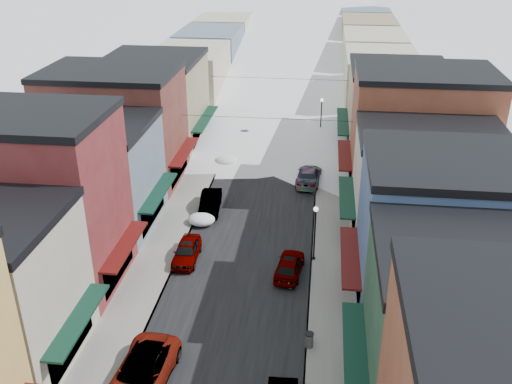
% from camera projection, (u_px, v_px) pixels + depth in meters
% --- Properties ---
extents(road, '(10.00, 160.00, 0.01)m').
position_uv_depth(road, '(281.00, 116.00, 74.68)').
color(road, black).
rests_on(road, ground).
extents(sidewalk_left, '(3.20, 160.00, 0.15)m').
position_uv_depth(sidewalk_left, '(232.00, 113.00, 75.36)').
color(sidewalk_left, gray).
rests_on(sidewalk_left, ground).
extents(sidewalk_right, '(3.20, 160.00, 0.15)m').
position_uv_depth(sidewalk_right, '(332.00, 117.00, 73.94)').
color(sidewalk_right, gray).
rests_on(sidewalk_right, ground).
extents(curb_left, '(0.10, 160.00, 0.15)m').
position_uv_depth(curb_left, '(243.00, 114.00, 75.19)').
color(curb_left, slate).
rests_on(curb_left, ground).
extents(curb_right, '(0.10, 160.00, 0.15)m').
position_uv_depth(curb_right, '(320.00, 116.00, 74.11)').
color(curb_right, slate).
rests_on(curb_right, ground).
extents(bldg_l_brick_near, '(12.30, 8.20, 12.50)m').
position_uv_depth(bldg_l_brick_near, '(32.00, 201.00, 38.10)').
color(bldg_l_brick_near, maroon).
rests_on(bldg_l_brick_near, ground).
extents(bldg_l_grayblue, '(11.30, 9.20, 9.00)m').
position_uv_depth(bldg_l_grayblue, '(91.00, 174.00, 46.41)').
color(bldg_l_grayblue, slate).
rests_on(bldg_l_grayblue, ground).
extents(bldg_l_brick_far, '(13.30, 9.20, 11.00)m').
position_uv_depth(bldg_l_brick_far, '(115.00, 126.00, 54.14)').
color(bldg_l_brick_far, maroon).
rests_on(bldg_l_brick_far, ground).
extents(bldg_l_tan, '(11.30, 11.20, 10.00)m').
position_uv_depth(bldg_l_tan, '(155.00, 101.00, 63.19)').
color(bldg_l_tan, '#928460').
rests_on(bldg_l_tan, ground).
extents(bldg_r_green, '(11.30, 9.20, 9.50)m').
position_uv_depth(bldg_r_green, '(471.00, 333.00, 28.25)').
color(bldg_r_green, '#1F4230').
rests_on(bldg_r_green, ground).
extents(bldg_r_blue, '(11.30, 9.20, 10.50)m').
position_uv_depth(bldg_r_blue, '(441.00, 234.00, 36.09)').
color(bldg_r_blue, '#3B5687').
rests_on(bldg_r_blue, ground).
extents(bldg_r_cream, '(12.30, 9.20, 9.00)m').
position_uv_depth(bldg_r_cream, '(427.00, 186.00, 44.41)').
color(bldg_r_cream, beige).
rests_on(bldg_r_cream, ground).
extents(bldg_r_brick_far, '(13.30, 9.20, 11.50)m').
position_uv_depth(bldg_r_brick_far, '(419.00, 132.00, 51.87)').
color(bldg_r_brick_far, brown).
rests_on(bldg_r_brick_far, ground).
extents(bldg_r_tan, '(11.30, 11.20, 9.50)m').
position_uv_depth(bldg_r_tan, '(396.00, 109.00, 61.36)').
color(bldg_r_tan, '#997C64').
rests_on(bldg_r_tan, ground).
extents(distant_blocks, '(34.00, 55.00, 8.00)m').
position_uv_depth(distant_blocks, '(293.00, 49.00, 93.53)').
color(distant_blocks, gray).
rests_on(distant_blocks, ground).
extents(overhead_cables, '(16.40, 15.04, 0.04)m').
position_uv_depth(overhead_cables, '(273.00, 96.00, 60.81)').
color(overhead_cables, black).
rests_on(overhead_cables, ground).
extents(car_white_suv, '(3.32, 6.40, 1.72)m').
position_uv_depth(car_white_suv, '(142.00, 374.00, 31.14)').
color(car_white_suv, silver).
rests_on(car_white_suv, ground).
extents(car_silver_sedan, '(1.88, 4.43, 1.50)m').
position_uv_depth(car_silver_sedan, '(187.00, 251.00, 42.82)').
color(car_silver_sedan, '#A7AAAF').
rests_on(car_silver_sedan, ground).
extents(car_dark_hatch, '(2.06, 4.87, 1.56)m').
position_uv_depth(car_dark_hatch, '(210.00, 203.00, 50.07)').
color(car_dark_hatch, black).
rests_on(car_dark_hatch, ground).
extents(car_silver_wagon, '(2.14, 5.20, 1.51)m').
position_uv_depth(car_silver_wagon, '(244.00, 136.00, 65.35)').
color(car_silver_wagon, '#94979C').
rests_on(car_silver_wagon, ground).
extents(car_gray_suv, '(2.25, 4.60, 1.51)m').
position_uv_depth(car_gray_suv, '(289.00, 265.00, 41.09)').
color(car_gray_suv, gray).
rests_on(car_gray_suv, ground).
extents(car_black_sedan, '(2.60, 5.61, 1.59)m').
position_uv_depth(car_black_sedan, '(309.00, 175.00, 55.34)').
color(car_black_sedan, black).
rests_on(car_black_sedan, ground).
extents(car_lane_silver, '(2.07, 4.44, 1.47)m').
position_uv_depth(car_lane_silver, '(269.00, 105.00, 76.25)').
color(car_lane_silver, gray).
rests_on(car_lane_silver, ground).
extents(car_lane_white, '(2.40, 4.91, 1.34)m').
position_uv_depth(car_lane_white, '(291.00, 91.00, 83.05)').
color(car_lane_white, silver).
rests_on(car_lane_white, ground).
extents(trash_can, '(0.56, 0.56, 0.95)m').
position_uv_depth(trash_can, '(309.00, 340.00, 33.99)').
color(trash_can, slate).
rests_on(trash_can, sidewalk_right).
extents(streetlamp_near, '(0.37, 0.37, 4.40)m').
position_uv_depth(streetlamp_near, '(315.00, 227.00, 41.78)').
color(streetlamp_near, black).
rests_on(streetlamp_near, sidewalk_right).
extents(streetlamp_far, '(0.40, 0.40, 4.84)m').
position_uv_depth(streetlamp_far, '(321.00, 113.00, 65.10)').
color(streetlamp_far, black).
rests_on(streetlamp_far, sidewalk_right).
extents(snow_pile_mid, '(2.27, 2.60, 0.96)m').
position_uv_depth(snow_pile_mid, '(202.00, 219.00, 48.00)').
color(snow_pile_mid, white).
rests_on(snow_pile_mid, ground).
extents(snow_pile_far, '(2.27, 2.60, 0.96)m').
position_uv_depth(snow_pile_far, '(226.00, 160.00, 59.66)').
color(snow_pile_far, white).
rests_on(snow_pile_far, ground).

